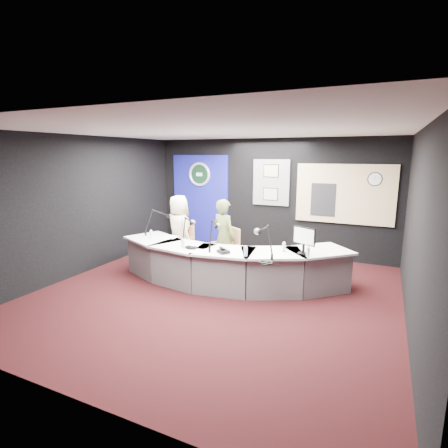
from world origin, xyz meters
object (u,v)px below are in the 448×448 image
at_px(broadcast_desk, 226,265).
at_px(person_woman, 224,237).
at_px(armchair_left, 180,245).
at_px(person_man, 179,231).
at_px(armchair_right, 224,252).

relative_size(broadcast_desk, person_woman, 2.90).
xyz_separation_m(broadcast_desk, person_woman, (-0.26, 0.47, 0.40)).
height_order(armchair_left, person_woman, person_woman).
relative_size(person_man, person_woman, 1.00).
relative_size(broadcast_desk, armchair_right, 4.88).
relative_size(armchair_right, person_woman, 0.59).
bearing_deg(person_woman, armchair_right, 21.09).
height_order(armchair_left, person_man, person_man).
distance_m(armchair_right, person_man, 1.19).
xyz_separation_m(person_man, person_woman, (1.14, -0.14, -0.00)).
bearing_deg(person_woman, armchair_left, 14.05).
xyz_separation_m(armchair_right, person_woman, (0.00, 0.00, 0.32)).
bearing_deg(armchair_right, broadcast_desk, -28.82).
bearing_deg(armchair_right, armchair_left, -154.40).
bearing_deg(armchair_right, person_woman, 32.64).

